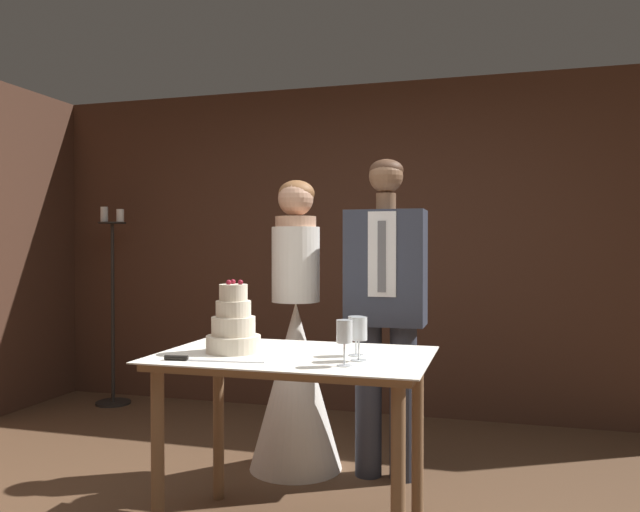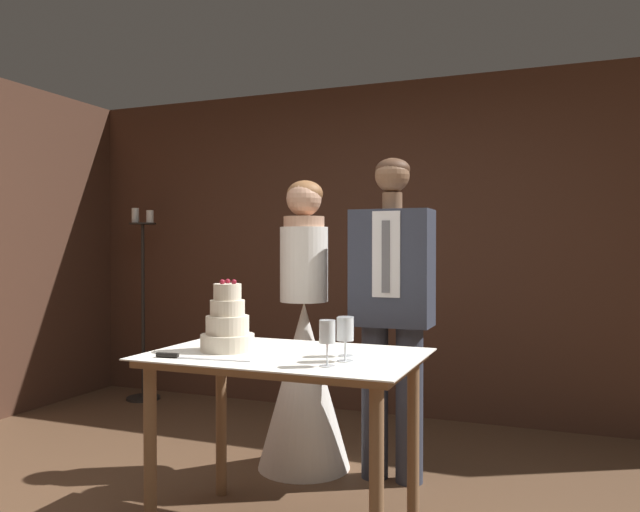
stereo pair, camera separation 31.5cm
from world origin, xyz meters
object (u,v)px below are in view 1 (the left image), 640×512
cake_knife (195,359)px  wine_glass_far (344,334)px  candle_stand (113,315)px  bride (296,362)px  wine_glass_middle (359,330)px  groom (386,301)px  wine_glass_near (356,327)px  cake_table (294,379)px  tiered_cake (233,327)px

cake_knife → wine_glass_far: bearing=-1.8°
wine_glass_far → candle_stand: 3.19m
candle_stand → bride: bearing=-27.5°
wine_glass_middle → bride: 1.13m
cake_knife → groom: size_ratio=0.24×
wine_glass_far → bride: size_ratio=0.11×
groom → candle_stand: bearing=157.8°
wine_glass_middle → candle_stand: (-2.48, 1.91, -0.21)m
cake_knife → wine_glass_far: wine_glass_far is taller
wine_glass_near → groom: size_ratio=0.10×
cake_table → groom: size_ratio=0.67×
wine_glass_far → candle_stand: candle_stand is taller
tiered_cake → groom: size_ratio=0.18×
cake_knife → wine_glass_middle: bearing=8.8°
wine_glass_near → bride: 1.01m
cake_table → candle_stand: size_ratio=0.74×
wine_glass_near → bride: size_ratio=0.10×
cake_table → bride: 0.87m
wine_glass_middle → bride: bride is taller
candle_stand → wine_glass_middle: bearing=-37.5°
cake_table → bride: bride is taller
bride → tiered_cake: bearing=-91.0°
cake_table → wine_glass_far: wine_glass_far is taller
cake_table → wine_glass_near: wine_glass_near is taller
tiered_cake → wine_glass_near: tiered_cake is taller
bride → cake_table: bearing=-72.2°
tiered_cake → wine_glass_near: size_ratio=1.90×
tiered_cake → wine_glass_far: 0.59m
groom → bride: bearing=179.9°
wine_glass_middle → wine_glass_near: bearing=108.0°
cake_knife → wine_glass_near: (0.62, 0.31, 0.12)m
wine_glass_middle → wine_glass_far: (-0.03, -0.13, -0.00)m
wine_glass_near → cake_knife: bearing=-153.5°
wine_glass_middle → candle_stand: 3.14m
tiered_cake → wine_glass_middle: tiered_cake is taller
wine_glass_far → bride: bearing=117.6°
cake_knife → wine_glass_middle: (0.66, 0.19, 0.12)m
wine_glass_far → groom: (-0.01, 1.04, 0.04)m
cake_knife → bride: bearing=78.3°
wine_glass_middle → cake_table: bearing=164.8°
wine_glass_middle → candle_stand: candle_stand is taller
wine_glass_near → bride: bearing=124.0°
tiered_cake → wine_glass_far: tiered_cake is taller
bride → groom: bearing=-0.1°
wine_glass_middle → wine_glass_far: size_ratio=0.99×
wine_glass_near → wine_glass_middle: wine_glass_middle is taller
cake_table → tiered_cake: (-0.28, -0.03, 0.23)m
tiered_cake → wine_glass_middle: size_ratio=1.79×
tiered_cake → cake_knife: 0.28m
bride → groom: groom is taller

